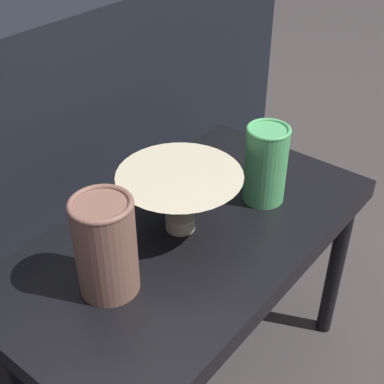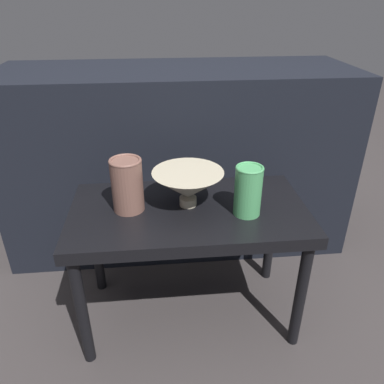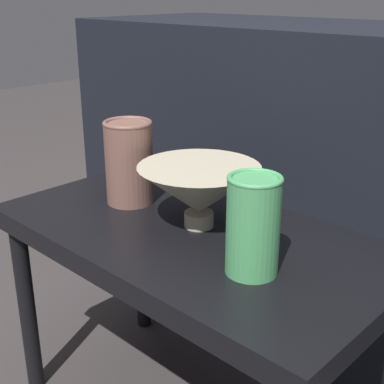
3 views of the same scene
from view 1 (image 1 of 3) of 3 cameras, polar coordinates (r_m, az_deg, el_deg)
The scene contains 6 objects.
ground_plane at distance 1.31m, azimuth -0.26°, elevation -19.56°, with size 8.00×8.00×0.00m, color #383333.
table at distance 1.02m, azimuth -0.32°, elevation -6.60°, with size 0.75×0.40×0.45m.
couch_backdrop at distance 1.35m, azimuth -18.17°, elevation 3.01°, with size 1.45×0.50×0.78m.
bowl at distance 0.95m, azimuth -1.39°, elevation -0.52°, with size 0.22×0.22×0.12m.
vase_textured_left at distance 0.83m, azimuth -9.21°, elevation -5.62°, with size 0.10×0.10×0.17m.
vase_colorful_right at distance 1.03m, azimuth 7.87°, elevation 3.05°, with size 0.08×0.08×0.16m.
Camera 1 is at (-0.59, -0.47, 1.07)m, focal length 50.00 mm.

